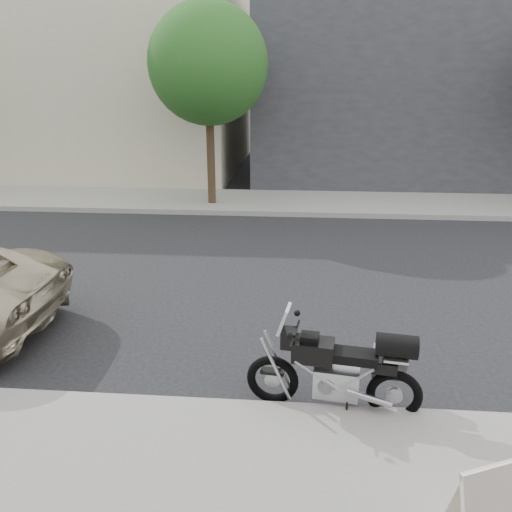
# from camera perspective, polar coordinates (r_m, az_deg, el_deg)

# --- Properties ---
(ground) EXTENTS (120.00, 120.00, 0.00)m
(ground) POSITION_cam_1_polar(r_m,az_deg,el_deg) (9.69, 0.92, -3.04)
(ground) COLOR black
(ground) RESTS_ON ground
(far_sidewalk) EXTENTS (44.00, 3.00, 0.15)m
(far_sidewalk) POSITION_cam_1_polar(r_m,az_deg,el_deg) (15.87, 2.46, 6.16)
(far_sidewalk) COLOR gray
(far_sidewalk) RESTS_ON ground
(far_building_dark) EXTENTS (16.00, 11.00, 7.00)m
(far_building_dark) POSITION_cam_1_polar(r_m,az_deg,el_deg) (23.35, 21.67, 17.60)
(far_building_dark) COLOR #2D2C32
(far_building_dark) RESTS_ON ground
(far_building_cream) EXTENTS (14.00, 11.00, 8.00)m
(far_building_cream) POSITION_cam_1_polar(r_m,az_deg,el_deg) (24.40, -19.59, 19.03)
(far_building_cream) COLOR #B7B092
(far_building_cream) RESTS_ON ground
(street_tree_mid) EXTENTS (3.40, 3.40, 5.70)m
(street_tree_mid) POSITION_cam_1_polar(r_m,az_deg,el_deg) (15.17, -5.49, 20.96)
(street_tree_mid) COLOR #3B2C1A
(street_tree_mid) RESTS_ON far_sidewalk
(motorcycle) EXTENTS (2.04, 0.68, 1.29)m
(motorcycle) POSITION_cam_1_polar(r_m,az_deg,el_deg) (5.97, 10.12, -12.62)
(motorcycle) COLOR black
(motorcycle) RESTS_ON ground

